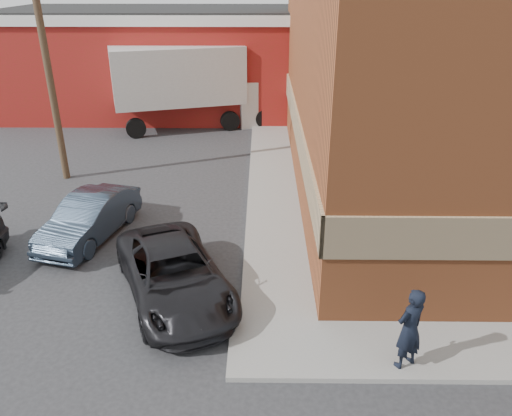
% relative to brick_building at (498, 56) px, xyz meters
% --- Properties ---
extents(ground, '(90.00, 90.00, 0.00)m').
position_rel_brick_building_xyz_m(ground, '(-8.50, -9.00, -4.68)').
color(ground, '#28282B').
rests_on(ground, ground).
extents(brick_building, '(14.25, 18.25, 9.36)m').
position_rel_brick_building_xyz_m(brick_building, '(0.00, 0.00, 0.00)').
color(brick_building, '#974B27').
rests_on(brick_building, ground).
extents(sidewalk_west, '(1.80, 18.00, 0.12)m').
position_rel_brick_building_xyz_m(sidewalk_west, '(-7.90, 0.00, -4.62)').
color(sidewalk_west, gray).
rests_on(sidewalk_west, ground).
extents(warehouse, '(16.30, 8.30, 5.60)m').
position_rel_brick_building_xyz_m(warehouse, '(-14.50, 11.00, -1.87)').
color(warehouse, maroon).
rests_on(warehouse, ground).
extents(utility_pole, '(2.00, 0.26, 9.00)m').
position_rel_brick_building_xyz_m(utility_pole, '(-16.00, 0.00, 0.06)').
color(utility_pole, '#483624').
rests_on(utility_pole, ground).
extents(man, '(0.79, 0.71, 1.81)m').
position_rel_brick_building_xyz_m(man, '(-5.40, -10.38, -3.66)').
color(man, black).
rests_on(man, sidewalk_south).
extents(sedan, '(2.36, 4.24, 1.32)m').
position_rel_brick_building_xyz_m(sedan, '(-13.48, -4.86, -4.02)').
color(sedan, '#2F3D4F').
rests_on(sedan, ground).
extents(suv_a, '(3.92, 5.27, 1.33)m').
position_rel_brick_building_xyz_m(suv_a, '(-10.43, -7.93, -4.02)').
color(suv_a, black).
rests_on(suv_a, ground).
extents(box_truck, '(8.70, 4.80, 4.12)m').
position_rel_brick_building_xyz_m(box_truck, '(-11.73, 7.24, -2.31)').
color(box_truck, beige).
rests_on(box_truck, ground).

